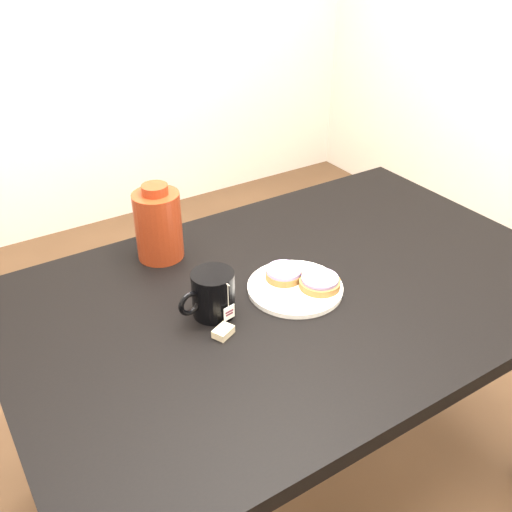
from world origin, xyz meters
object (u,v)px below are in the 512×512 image
(plate, at_px, (295,287))
(bagel_package, at_px, (158,224))
(table, at_px, (296,314))
(mug, at_px, (212,294))
(bagel_front, at_px, (320,282))
(bagel_back, at_px, (284,273))
(teabag_pouch, at_px, (223,332))

(plate, distance_m, bagel_package, 0.39)
(table, height_order, mug, mug)
(bagel_front, relative_size, bagel_package, 0.69)
(bagel_front, bearing_deg, bagel_back, 124.04)
(table, bearing_deg, bagel_back, 111.94)
(bagel_back, relative_size, bagel_package, 0.46)
(bagel_front, distance_m, bagel_package, 0.45)
(bagel_back, relative_size, teabag_pouch, 2.10)
(plate, xyz_separation_m, bagel_front, (0.05, -0.03, 0.02))
(table, xyz_separation_m, teabag_pouch, (-0.24, -0.06, 0.09))
(bagel_back, distance_m, bagel_package, 0.35)
(mug, height_order, bagel_package, bagel_package)
(teabag_pouch, xyz_separation_m, bagel_package, (0.02, 0.38, 0.09))
(plate, height_order, mug, mug)
(plate, bearing_deg, mug, 173.15)
(table, xyz_separation_m, bagel_package, (-0.22, 0.32, 0.18))
(table, distance_m, plate, 0.09)
(bagel_back, xyz_separation_m, bagel_front, (0.05, -0.08, -0.00))
(mug, relative_size, bagel_package, 0.73)
(mug, xyz_separation_m, bagel_package, (0.01, 0.30, 0.04))
(bagel_front, bearing_deg, table, 132.66)
(table, distance_m, bagel_back, 0.12)
(bagel_front, relative_size, mug, 0.94)
(bagel_front, distance_m, teabag_pouch, 0.28)
(plate, bearing_deg, table, 30.92)
(bagel_back, relative_size, bagel_front, 0.66)
(plate, xyz_separation_m, bagel_package, (-0.21, 0.32, 0.09))
(bagel_package, bearing_deg, teabag_pouch, -93.67)
(mug, bearing_deg, bagel_back, -4.93)
(table, xyz_separation_m, bagel_front, (0.04, -0.04, 0.11))
(bagel_back, bearing_deg, table, -68.06)
(teabag_pouch, bearing_deg, bagel_front, 4.00)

